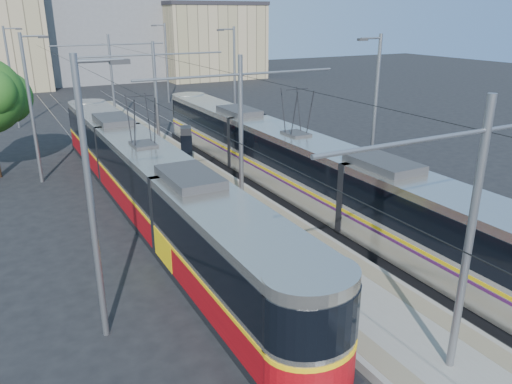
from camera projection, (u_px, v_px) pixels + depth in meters
ground at (351, 301)px, 16.37m from camera, size 160.00×160.00×0.00m
platform at (175, 166)px, 30.41m from camera, size 4.00×50.00×0.30m
tactile_strip_left at (152, 166)px, 29.71m from camera, size 0.70×50.00×0.01m
tactile_strip_right at (197, 160)px, 31.01m from camera, size 0.70×50.00×0.01m
rails at (176, 168)px, 30.46m from camera, size 8.71×70.00×0.03m
tram_left at (146, 179)px, 23.01m from camera, size 2.43×28.78×5.50m
tram_right at (295, 163)px, 24.95m from camera, size 2.43×31.25×5.50m
catenary at (189, 100)px, 26.58m from camera, size 9.20×70.00×7.00m
street_lamps at (151, 90)px, 32.36m from camera, size 15.18×38.22×8.00m
shelter at (187, 146)px, 29.45m from camera, size 0.98×1.23×2.36m
building_centre at (99, 27)px, 69.68m from camera, size 18.36×14.28×14.20m
building_right at (209, 40)px, 71.59m from camera, size 14.28×10.20×10.46m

